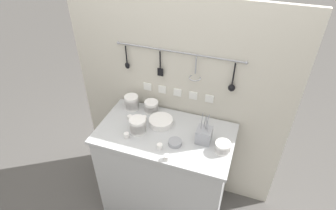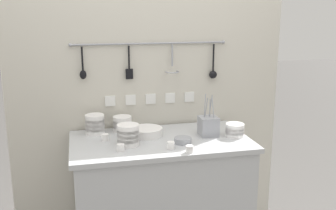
# 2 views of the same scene
# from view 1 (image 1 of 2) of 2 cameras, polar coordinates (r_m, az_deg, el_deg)

# --- Properties ---
(ground_plane) EXTENTS (20.00, 20.00, 0.00)m
(ground_plane) POSITION_cam_1_polar(r_m,az_deg,el_deg) (3.03, -0.50, -18.93)
(ground_plane) COLOR #514F4C
(counter) EXTENTS (1.12, 0.63, 0.94)m
(counter) POSITION_cam_1_polar(r_m,az_deg,el_deg) (2.65, -0.56, -13.16)
(counter) COLOR #B7BABC
(counter) RESTS_ON ground
(back_wall) EXTENTS (1.92, 0.11, 1.96)m
(back_wall) POSITION_cam_1_polar(r_m,az_deg,el_deg) (2.54, 2.05, -0.00)
(back_wall) COLOR beige
(back_wall) RESTS_ON ground
(bowl_stack_wide_centre) EXTENTS (0.13, 0.13, 0.13)m
(bowl_stack_wide_centre) POSITION_cam_1_polar(r_m,az_deg,el_deg) (2.29, -6.16, -4.16)
(bowl_stack_wide_centre) COLOR white
(bowl_stack_wide_centre) RESTS_ON counter
(bowl_stack_tall_left) EXTENTS (0.12, 0.12, 0.10)m
(bowl_stack_tall_left) POSITION_cam_1_polar(r_m,az_deg,el_deg) (2.50, -3.39, -0.30)
(bowl_stack_tall_left) COLOR white
(bowl_stack_tall_left) RESTS_ON counter
(bowl_stack_back_corner) EXTENTS (0.12, 0.12, 0.08)m
(bowl_stack_back_corner) POSITION_cam_1_polar(r_m,az_deg,el_deg) (2.17, 11.06, -8.42)
(bowl_stack_back_corner) COLOR white
(bowl_stack_back_corner) RESTS_ON counter
(bowl_stack_nested_right) EXTENTS (0.12, 0.12, 0.13)m
(bowl_stack_nested_right) POSITION_cam_1_polar(r_m,az_deg,el_deg) (2.55, -7.40, 0.51)
(bowl_stack_nested_right) COLOR white
(bowl_stack_nested_right) RESTS_ON counter
(plate_stack) EXTENTS (0.20, 0.20, 0.05)m
(plate_stack) POSITION_cam_1_polar(r_m,az_deg,el_deg) (2.38, -1.47, -3.37)
(plate_stack) COLOR white
(plate_stack) RESTS_ON counter
(steel_mixing_bowl) EXTENTS (0.11, 0.11, 0.03)m
(steel_mixing_bowl) POSITION_cam_1_polar(r_m,az_deg,el_deg) (2.20, 1.44, -7.63)
(steel_mixing_bowl) COLOR #93969E
(steel_mixing_bowl) RESTS_ON counter
(cutlery_caddy) EXTENTS (0.12, 0.12, 0.28)m
(cutlery_caddy) POSITION_cam_1_polar(r_m,az_deg,el_deg) (2.21, 7.32, -6.06)
(cutlery_caddy) COLOR #93969E
(cutlery_caddy) RESTS_ON counter
(cup_by_caddy) EXTENTS (0.04, 0.04, 0.04)m
(cup_by_caddy) POSITION_cam_1_polar(r_m,az_deg,el_deg) (2.44, -7.77, -2.61)
(cup_by_caddy) COLOR white
(cup_by_caddy) RESTS_ON counter
(cup_centre) EXTENTS (0.04, 0.04, 0.04)m
(cup_centre) POSITION_cam_1_polar(r_m,az_deg,el_deg) (2.17, -1.70, -8.41)
(cup_centre) COLOR white
(cup_centre) RESTS_ON counter
(cup_front_left) EXTENTS (0.04, 0.04, 0.04)m
(cup_front_left) POSITION_cam_1_polar(r_m,az_deg,el_deg) (2.09, -0.26, -10.62)
(cup_front_left) COLOR white
(cup_front_left) RESTS_ON counter
(cup_edge_far) EXTENTS (0.04, 0.04, 0.04)m
(cup_edge_far) POSITION_cam_1_polar(r_m,az_deg,el_deg) (2.42, -4.86, -2.74)
(cup_edge_far) COLOR white
(cup_edge_far) RESTS_ON counter
(cup_mid_row) EXTENTS (0.04, 0.04, 0.04)m
(cup_mid_row) POSITION_cam_1_polar(r_m,az_deg,el_deg) (2.28, -8.41, -6.12)
(cup_mid_row) COLOR white
(cup_mid_row) RESTS_ON counter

